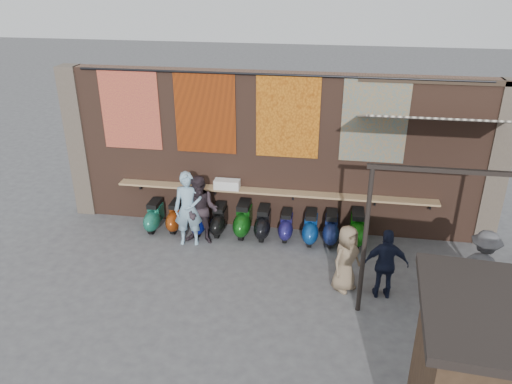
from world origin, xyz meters
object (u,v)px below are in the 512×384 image
scooter_stool_2 (200,220)px  diner_left (188,209)px  scooter_stool_0 (155,216)px  diner_right (201,210)px  scooter_stool_9 (357,228)px  scooter_stool_8 (331,228)px  scooter_stool_5 (263,223)px  shelf_box (227,184)px  scooter_stool_4 (244,219)px  shopper_tan (346,258)px  scooter_stool_7 (311,227)px  shopper_grey (482,267)px  scooter_stool_1 (176,216)px  shopper_navy (386,264)px  scooter_stool_6 (286,225)px  scooter_stool_3 (219,220)px

scooter_stool_2 → diner_left: 0.83m
scooter_stool_0 → diner_right: 1.53m
scooter_stool_9 → scooter_stool_8: bearing=-176.7°
scooter_stool_5 → diner_left: diner_left is taller
shelf_box → scooter_stool_9: shelf_box is taller
shelf_box → scooter_stool_4: size_ratio=0.71×
scooter_stool_0 → shopper_tan: (4.84, -1.86, 0.36)m
scooter_stool_5 → scooter_stool_7: bearing=-2.6°
diner_left → scooter_stool_7: bearing=1.4°
scooter_stool_5 → scooter_stool_8: same height
scooter_stool_5 → shelf_box: bearing=163.1°
shopper_grey → scooter_stool_8: bearing=-6.4°
scooter_stool_1 → shopper_navy: shopper_navy is taller
scooter_stool_2 → scooter_stool_9: size_ratio=0.82×
scooter_stool_1 → scooter_stool_7: scooter_stool_7 is taller
scooter_stool_8 → diner_right: 3.21m
diner_left → scooter_stool_0: bearing=143.9°
scooter_stool_4 → diner_left: (-1.22, -0.65, 0.51)m
scooter_stool_7 → diner_right: diner_right is taller
shelf_box → diner_right: size_ratio=0.36×
scooter_stool_4 → shopper_tan: (2.53, -1.95, 0.31)m
scooter_stool_4 → shopper_tan: size_ratio=0.61×
diner_left → shopper_grey: (6.40, -1.32, -0.13)m
scooter_stool_9 → diner_right: diner_right is taller
shopper_grey → shelf_box: bearing=4.8°
scooter_stool_2 → scooter_stool_6: size_ratio=0.99×
scooter_stool_3 → shopper_grey: size_ratio=0.49×
scooter_stool_3 → scooter_stool_8: 2.81m
shopper_tan → scooter_stool_4: bearing=93.9°
scooter_stool_4 → scooter_stool_9: size_ratio=1.01×
scooter_stool_3 → shopper_navy: bearing=-27.8°
scooter_stool_5 → scooter_stool_6: bearing=2.7°
scooter_stool_2 → scooter_stool_9: (3.92, 0.06, 0.07)m
scooter_stool_2 → scooter_stool_6: (2.19, 0.06, 0.00)m
shelf_box → scooter_stool_8: size_ratio=0.78×
shopper_tan → scooter_stool_8: bearing=51.6°
scooter_stool_3 → shelf_box: bearing=60.3°
scooter_stool_6 → shelf_box: bearing=170.2°
scooter_stool_4 → scooter_stool_1: bearing=-179.5°
diner_left → shopper_grey: size_ratio=1.16×
shelf_box → scooter_stool_1: (-1.30, -0.27, -0.87)m
scooter_stool_4 → shopper_navy: size_ratio=0.58×
scooter_stool_0 → scooter_stool_6: 3.40m
diner_right → shopper_grey: 6.27m
scooter_stool_9 → shopper_navy: bearing=-76.7°
diner_left → shopper_navy: (4.53, -1.46, -0.16)m
scooter_stool_3 → shopper_grey: (5.79, -1.94, 0.43)m
scooter_stool_1 → scooter_stool_5: bearing=-0.7°
scooter_stool_2 → scooter_stool_3: scooter_stool_3 is taller
scooter_stool_0 → shopper_grey: shopper_grey is taller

